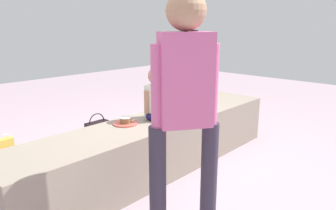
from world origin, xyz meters
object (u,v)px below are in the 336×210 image
Objects in this scene: child_seated at (158,97)px; cake_plate at (126,122)px; adult_standing at (185,95)px; handbag_black_leather at (97,131)px; party_cup_red at (115,125)px; water_bottle_near_gift at (151,126)px; cake_box_white at (147,119)px; gift_bag at (1,151)px.

child_seated is 2.16× the size of cake_plate.
handbag_black_leather is at bearing 73.17° from adult_standing.
water_bottle_near_gift is at bearing -60.30° from party_cup_red.
cake_box_white is (1.46, 1.94, -0.88)m from adult_standing.
cake_box_white is (0.22, 0.33, -0.02)m from water_bottle_near_gift.
handbag_black_leather is (-0.69, 0.21, 0.05)m from water_bottle_near_gift.
handbag_black_leather is (0.32, 0.94, -0.39)m from cake_plate.
gift_bag is at bearing 167.29° from handbag_black_leather.
cake_plate is 1.41m from gift_bag.
child_seated is at bearing -90.16° from handbag_black_leather.
cake_plate is at bearing -122.62° from party_cup_red.
cake_box_white is at bearing -13.43° from party_cup_red.
handbag_black_leather is at bearing 89.84° from child_seated.
cake_plate is 1.21× the size of water_bottle_near_gift.
gift_bag is (-1.00, 1.26, -0.60)m from child_seated.
adult_standing reaches higher than gift_bag.
water_bottle_near_gift is at bearing 52.35° from adult_standing.
handbag_black_leather is at bearing -12.71° from gift_bag.
handbag_black_leather is (0.00, 1.03, -0.59)m from child_seated.
cake_plate reaches higher than gift_bag.
gift_bag is 2.48× the size of party_cup_red.
gift_bag is 0.82× the size of handbag_black_leather.
adult_standing is at bearing -127.03° from cake_box_white.
party_cup_red is (1.44, 0.01, -0.07)m from gift_bag.
water_bottle_near_gift is 0.52× the size of handbag_black_leather.
adult_standing reaches higher than cake_box_white.
handbag_black_leather reaches higher than water_bottle_near_gift.
handbag_black_leather is at bearing -172.37° from cake_box_white.
cake_plate is at bearing 75.26° from adult_standing.
cake_plate reaches higher than cake_box_white.
cake_plate is at bearing -144.16° from water_bottle_near_gift.
water_bottle_near_gift reaches higher than cake_box_white.
water_bottle_near_gift is at bearing -14.49° from gift_bag.
cake_box_white is at bearing 40.75° from cake_plate.
water_bottle_near_gift is at bearing -17.03° from handbag_black_leather.
cake_box_white reaches higher than party_cup_red.
adult_standing is at bearing -127.65° from water_bottle_near_gift.
child_seated is at bearing -108.96° from party_cup_red.
adult_standing is 4.38× the size of handbag_black_leather.
handbag_black_leather is at bearing -151.37° from party_cup_red.
child_seated is 2.62× the size of water_bottle_near_gift.
cake_plate is 1.69m from cake_box_white.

